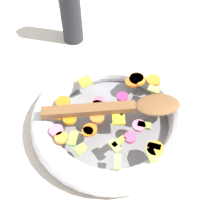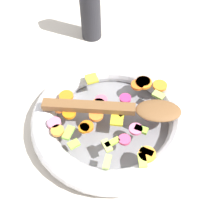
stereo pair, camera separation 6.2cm
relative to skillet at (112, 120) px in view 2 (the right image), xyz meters
The scene contains 5 objects.
ground_plane 0.02m from the skillet, ahead, with size 4.00×4.00×0.00m, color beige.
skillet is the anchor object (origin of this frame).
chopped_vegetables 0.03m from the skillet, 43.45° to the left, with size 0.27×0.25×0.01m.
wooden_spoon 0.05m from the skillet, 138.15° to the left, with size 0.23×0.21×0.01m.
pepper_mill 0.32m from the skillet, 117.45° to the right, with size 0.05×0.05×0.21m.
Camera 2 is at (0.23, 0.30, 0.54)m, focal length 50.00 mm.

